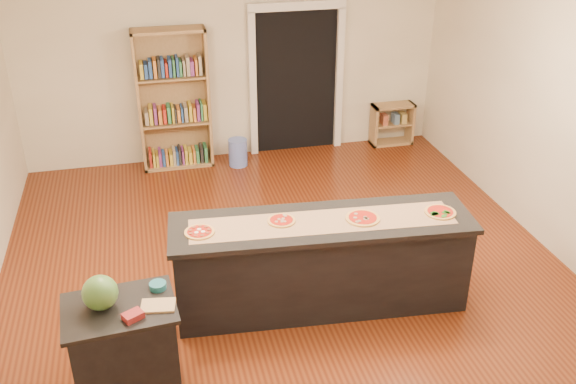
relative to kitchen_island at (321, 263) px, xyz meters
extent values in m
cube|color=beige|center=(-0.20, 0.34, 0.93)|extent=(6.00, 7.00, 2.80)
cube|color=#642A11|center=(-0.20, 0.34, -0.47)|extent=(6.00, 7.00, 0.01)
cube|color=white|center=(-0.20, 0.34, 2.32)|extent=(6.00, 7.00, 0.01)
cube|color=black|center=(0.70, 3.82, 0.58)|extent=(1.20, 0.02, 2.10)
cube|color=silver|center=(0.05, 3.78, 0.58)|extent=(0.10, 0.08, 2.10)
cube|color=silver|center=(1.35, 3.78, 0.58)|extent=(0.10, 0.08, 2.10)
cube|color=silver|center=(0.70, 3.78, 1.68)|extent=(1.40, 0.08, 0.12)
cube|color=black|center=(0.00, 0.00, -0.03)|extent=(2.78, 0.69, 0.89)
cube|color=black|center=(0.00, 0.00, 0.44)|extent=(2.86, 0.77, 0.05)
cube|color=black|center=(-1.87, -0.77, -0.06)|extent=(0.79, 0.56, 0.82)
cube|color=black|center=(-1.87, -0.77, 0.37)|extent=(0.87, 0.63, 0.04)
cube|color=#A98352|center=(-1.10, 3.61, 0.51)|extent=(0.98, 0.35, 1.97)
cube|color=#A98352|center=(2.19, 3.65, -0.15)|extent=(0.64, 0.27, 0.64)
cylinder|color=#6079D6|center=(-0.26, 3.41, -0.28)|extent=(0.27, 0.27, 0.39)
cube|color=olive|center=(0.00, -0.02, 0.47)|extent=(2.51, 0.65, 0.00)
sphere|color=#144214|center=(-1.99, -0.75, 0.52)|extent=(0.27, 0.27, 0.27)
cube|color=tan|center=(-1.57, -0.84, 0.39)|extent=(0.29, 0.21, 0.02)
cube|color=maroon|center=(-1.76, -0.94, 0.41)|extent=(0.18, 0.16, 0.05)
cylinder|color=#195966|center=(-1.55, -0.60, 0.41)|extent=(0.14, 0.14, 0.05)
cylinder|color=#DAA554|center=(-1.14, 0.05, 0.48)|extent=(0.27, 0.27, 0.02)
cylinder|color=#A5190C|center=(-1.14, 0.05, 0.49)|extent=(0.22, 0.22, 0.00)
cylinder|color=#DAA554|center=(-0.38, 0.08, 0.48)|extent=(0.27, 0.27, 0.02)
cylinder|color=#A5190C|center=(-0.38, 0.08, 0.49)|extent=(0.22, 0.22, 0.00)
cylinder|color=#DAA554|center=(0.38, -0.05, 0.48)|extent=(0.31, 0.31, 0.02)
cylinder|color=#A5190C|center=(0.38, -0.05, 0.49)|extent=(0.25, 0.25, 0.00)
cylinder|color=#DAA554|center=(1.13, -0.12, 0.48)|extent=(0.31, 0.31, 0.02)
cylinder|color=#A5190C|center=(1.13, -0.12, 0.49)|extent=(0.26, 0.26, 0.00)
camera|label=1|loc=(-1.51, -4.97, 3.47)|focal=40.00mm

